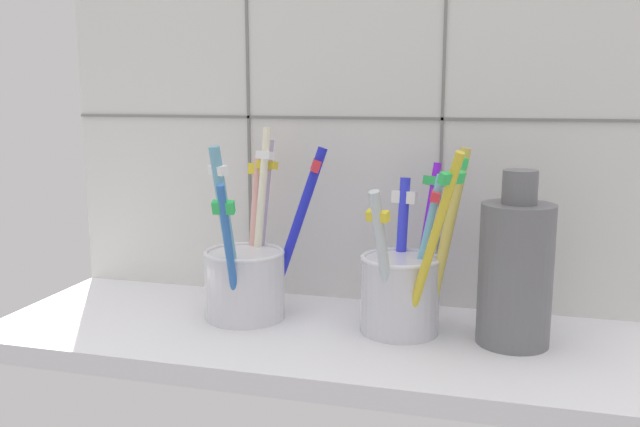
# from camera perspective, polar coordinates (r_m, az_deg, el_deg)

# --- Properties ---
(counter_slab) EXTENTS (0.64, 0.22, 0.02)m
(counter_slab) POSITION_cam_1_polar(r_m,az_deg,el_deg) (0.67, -0.47, -10.66)
(counter_slab) COLOR silver
(counter_slab) RESTS_ON ground
(tile_wall_back) EXTENTS (0.64, 0.02, 0.45)m
(tile_wall_back) POSITION_cam_1_polar(r_m,az_deg,el_deg) (0.74, 2.04, 8.41)
(tile_wall_back) COLOR silver
(tile_wall_back) RESTS_ON ground
(toothbrush_cup_left) EXTENTS (0.12, 0.14, 0.19)m
(toothbrush_cup_left) POSITION_cam_1_polar(r_m,az_deg,el_deg) (0.70, -6.18, -5.00)
(toothbrush_cup_left) COLOR silver
(toothbrush_cup_left) RESTS_ON counter_slab
(toothbrush_cup_right) EXTENTS (0.10, 0.13, 0.18)m
(toothbrush_cup_right) POSITION_cam_1_polar(r_m,az_deg,el_deg) (0.65, 7.03, -5.98)
(toothbrush_cup_right) COLOR silver
(toothbrush_cup_right) RESTS_ON counter_slab
(ceramic_vase) EXTENTS (0.07, 0.07, 0.16)m
(ceramic_vase) POSITION_cam_1_polar(r_m,az_deg,el_deg) (0.64, 16.17, -4.64)
(ceramic_vase) COLOR slate
(ceramic_vase) RESTS_ON counter_slab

